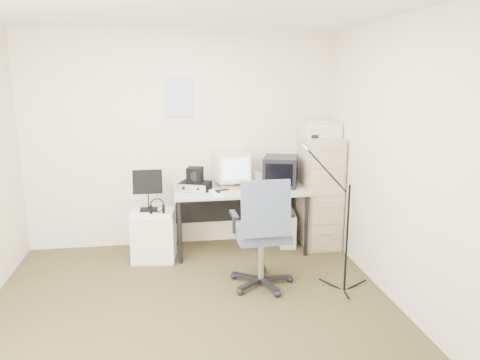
{
  "coord_description": "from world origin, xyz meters",
  "views": [
    {
      "loc": [
        -0.17,
        -3.64,
        2.03
      ],
      "look_at": [
        0.55,
        0.95,
        0.95
      ],
      "focal_mm": 35.0,
      "sensor_mm": 36.0,
      "label": 1
    }
  ],
  "objects": [
    {
      "name": "crt_monitor",
      "position": [
        0.55,
        1.57,
        0.93
      ],
      "size": [
        0.41,
        0.42,
        0.4
      ],
      "primitive_type": "cube",
      "rotation": [
        0.0,
        0.0,
        0.13
      ],
      "color": "beige",
      "rests_on": "desk"
    },
    {
      "name": "radio_speaker",
      "position": [
        0.12,
        1.46,
        0.91
      ],
      "size": [
        0.21,
        0.2,
        0.17
      ],
      "primitive_type": "cube",
      "rotation": [
        0.0,
        0.0,
        -0.29
      ],
      "color": "black",
      "rests_on": "radio_receiver"
    },
    {
      "name": "wall_right",
      "position": [
        1.8,
        0.0,
        1.25
      ],
      "size": [
        0.02,
        3.6,
        2.5
      ],
      "primitive_type": "cube",
      "color": "beige",
      "rests_on": "ground"
    },
    {
      "name": "mouse",
      "position": [
        0.92,
        1.24,
        0.75
      ],
      "size": [
        0.08,
        0.12,
        0.04
      ],
      "primitive_type": "cube",
      "rotation": [
        0.0,
        0.0,
        -0.06
      ],
      "color": "black",
      "rests_on": "desk"
    },
    {
      "name": "floor",
      "position": [
        0.0,
        0.0,
        -0.01
      ],
      "size": [
        3.6,
        3.6,
        0.01
      ],
      "primitive_type": "cube",
      "color": "#322A1B",
      "rests_on": "ground"
    },
    {
      "name": "ceiling",
      "position": [
        0.0,
        0.0,
        2.5
      ],
      "size": [
        3.6,
        3.6,
        0.01
      ],
      "primitive_type": "cube",
      "color": "white",
      "rests_on": "ground"
    },
    {
      "name": "wall_calendar",
      "position": [
        -0.02,
        1.79,
        1.75
      ],
      "size": [
        0.3,
        0.02,
        0.44
      ],
      "primitive_type": "cube",
      "color": "white",
      "rests_on": "wall_back"
    },
    {
      "name": "wall_front",
      "position": [
        0.0,
        -1.8,
        1.25
      ],
      "size": [
        3.6,
        0.02,
        2.5
      ],
      "primitive_type": "cube",
      "color": "beige",
      "rests_on": "ground"
    },
    {
      "name": "printer",
      "position": [
        1.58,
        1.51,
        1.38
      ],
      "size": [
        0.43,
        0.3,
        0.16
      ],
      "primitive_type": "cube",
      "rotation": [
        0.0,
        0.0,
        -0.04
      ],
      "color": "beige",
      "rests_on": "filing_cabinet"
    },
    {
      "name": "pc_tower",
      "position": [
        1.21,
        1.55,
        0.2
      ],
      "size": [
        0.25,
        0.44,
        0.39
      ],
      "primitive_type": "cube",
      "rotation": [
        0.0,
        0.0,
        -0.15
      ],
      "color": "beige",
      "rests_on": "floor"
    },
    {
      "name": "radio_receiver",
      "position": [
        0.12,
        1.47,
        0.78
      ],
      "size": [
        0.39,
        0.34,
        0.09
      ],
      "primitive_type": "cube",
      "rotation": [
        0.0,
        0.0,
        -0.39
      ],
      "color": "black",
      "rests_on": "desk"
    },
    {
      "name": "papers",
      "position": [
        0.38,
        1.29,
        0.74
      ],
      "size": [
        0.24,
        0.3,
        0.02
      ],
      "primitive_type": "cube",
      "rotation": [
        0.0,
        0.0,
        0.17
      ],
      "color": "white",
      "rests_on": "desk"
    },
    {
      "name": "music_stand",
      "position": [
        -0.39,
        1.34,
        0.79
      ],
      "size": [
        0.33,
        0.2,
        0.46
      ],
      "primitive_type": "cube",
      "rotation": [
        0.0,
        0.0,
        0.1
      ],
      "color": "black",
      "rests_on": "side_cart"
    },
    {
      "name": "desk",
      "position": [
        0.63,
        1.45,
        0.36
      ],
      "size": [
        1.5,
        0.7,
        0.73
      ],
      "primitive_type": "cube",
      "color": "#B0B0B0",
      "rests_on": "floor"
    },
    {
      "name": "mic_stand",
      "position": [
        1.45,
        0.26,
        0.68
      ],
      "size": [
        0.03,
        0.03,
        1.35
      ],
      "primitive_type": "cylinder",
      "rotation": [
        0.0,
        0.0,
        1.99
      ],
      "color": "black",
      "rests_on": "floor"
    },
    {
      "name": "wall_back",
      "position": [
        0.0,
        1.8,
        1.25
      ],
      "size": [
        3.6,
        0.02,
        2.5
      ],
      "primitive_type": "cube",
      "color": "beige",
      "rests_on": "ground"
    },
    {
      "name": "side_cart",
      "position": [
        -0.36,
        1.28,
        0.28
      ],
      "size": [
        0.49,
        0.41,
        0.56
      ],
      "primitive_type": "cube",
      "rotation": [
        0.0,
        0.0,
        -0.13
      ],
      "color": "silver",
      "rests_on": "floor"
    },
    {
      "name": "keyboard",
      "position": [
        0.59,
        1.28,
        0.74
      ],
      "size": [
        0.49,
        0.33,
        0.03
      ],
      "primitive_type": "cube",
      "rotation": [
        0.0,
        0.0,
        0.39
      ],
      "color": "beige",
      "rests_on": "desk"
    },
    {
      "name": "desk_speaker",
      "position": [
        0.85,
        1.56,
        0.81
      ],
      "size": [
        0.11,
        0.11,
        0.16
      ],
      "primitive_type": "cube",
      "rotation": [
        0.0,
        0.0,
        0.37
      ],
      "color": "beige",
      "rests_on": "desk"
    },
    {
      "name": "office_chair",
      "position": [
        0.68,
        0.49,
        0.55
      ],
      "size": [
        0.65,
        0.65,
        1.1
      ],
      "primitive_type": "cube",
      "rotation": [
        0.0,
        0.0,
        0.03
      ],
      "color": "slate",
      "rests_on": "floor"
    },
    {
      "name": "filing_cabinet",
      "position": [
        1.58,
        1.48,
        0.65
      ],
      "size": [
        0.4,
        0.6,
        1.3
      ],
      "primitive_type": "cube",
      "color": "tan",
      "rests_on": "floor"
    },
    {
      "name": "crt_tv",
      "position": [
        1.12,
        1.53,
        0.9
      ],
      "size": [
        0.48,
        0.5,
        0.34
      ],
      "primitive_type": "cube",
      "rotation": [
        0.0,
        0.0,
        -0.32
      ],
      "color": "black",
      "rests_on": "desk"
    },
    {
      "name": "headphones",
      "position": [
        -0.3,
        1.21,
        0.61
      ],
      "size": [
        0.2,
        0.2,
        0.03
      ],
      "primitive_type": "torus",
      "rotation": [
        0.0,
        0.0,
        0.17
      ],
      "color": "black",
      "rests_on": "side_cart"
    }
  ]
}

